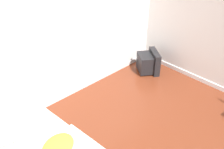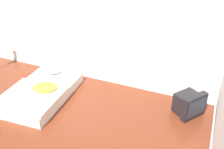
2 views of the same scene
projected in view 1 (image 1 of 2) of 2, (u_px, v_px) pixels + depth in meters
The scene contains 2 objects.
wall_back at pixel (19, 45), 3.68m from camera, with size 8.37×0.08×2.60m.
crt_tv at pixel (149, 62), 5.40m from camera, with size 0.61×0.62×0.47m.
Camera 1 is at (-1.31, -0.83, 2.91)m, focal length 40.00 mm.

